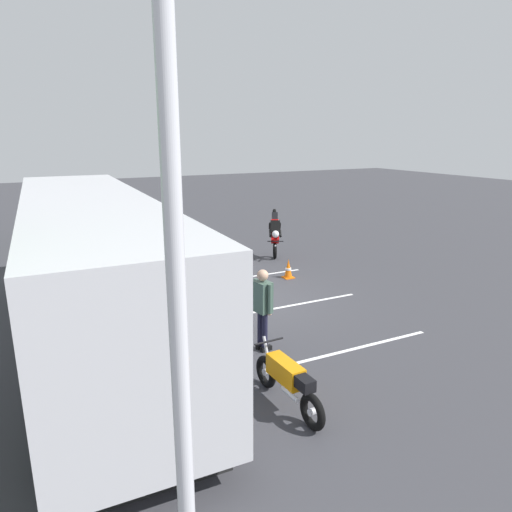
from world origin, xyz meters
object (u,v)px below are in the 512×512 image
stunt_motorcycle (275,230)px  flagpole (184,488)px  parked_motorcycle_silver (163,281)px  tour_bus (92,270)px  spectator_far_left (263,303)px  parked_motorcycle_dark (288,381)px  spectator_right (194,269)px  traffic_cone (288,269)px  spectator_centre (218,277)px  spectator_left (237,290)px

stunt_motorcycle → flagpole: bearing=149.0°
parked_motorcycle_silver → tour_bus: bearing=134.7°
spectator_far_left → parked_motorcycle_dark: bearing=163.6°
spectator_right → stunt_motorcycle: bearing=-52.6°
traffic_cone → spectator_far_left: bearing=143.1°
spectator_right → parked_motorcycle_silver: size_ratio=0.83×
tour_bus → flagpole: bearing=175.5°
spectator_centre → parked_motorcycle_silver: bearing=22.7°
spectator_left → spectator_right: bearing=9.9°
spectator_far_left → stunt_motorcycle: stunt_motorcycle is taller
spectator_left → spectator_far_left: bearing=-179.6°
stunt_motorcycle → traffic_cone: bearing=160.5°
tour_bus → parked_motorcycle_dark: (-4.27, -2.46, -1.16)m
parked_motorcycle_dark → spectator_centre: bearing=-6.9°
tour_bus → spectator_centre: 3.04m
spectator_far_left → spectator_right: bearing=6.4°
tour_bus → spectator_left: bearing=-106.9°
spectator_far_left → parked_motorcycle_dark: spectator_far_left is taller
spectator_left → spectator_right: (2.05, 0.36, 0.03)m
parked_motorcycle_silver → traffic_cone: size_ratio=3.26×
spectator_right → flagpole: (-9.62, 3.39, 1.91)m
parked_motorcycle_silver → flagpole: size_ratio=0.35×
spectator_left → flagpole: (-7.57, 3.75, 1.94)m
spectator_far_left → flagpole: 7.57m
traffic_cone → stunt_motorcycle: bearing=-19.5°
spectator_centre → flagpole: size_ratio=0.30×
tour_bus → flagpole: flagpole is taller
spectator_right → stunt_motorcycle: 5.56m
spectator_right → parked_motorcycle_dark: (-5.39, 0.25, -0.53)m
flagpole → traffic_cone: size_ratio=9.43×
spectator_left → flagpole: flagpole is taller
flagpole → traffic_cone: 12.88m
spectator_right → parked_motorcycle_silver: 1.26m
spectator_centre → traffic_cone: spectator_centre is taller
spectator_right → traffic_cone: size_ratio=2.71×
spectator_left → stunt_motorcycle: stunt_motorcycle is taller
spectator_left → traffic_cone: 4.41m
spectator_far_left → spectator_left: 1.25m
spectator_centre → parked_motorcycle_silver: (2.07, 0.86, -0.56)m
flagpole → spectator_far_left: bearing=-30.7°
spectator_left → parked_motorcycle_dark: 3.43m
parked_motorcycle_dark → flagpole: bearing=143.4°
spectator_far_left → spectator_left: (1.25, 0.01, -0.10)m
parked_motorcycle_dark → traffic_cone: 7.36m
tour_bus → parked_motorcycle_silver: (2.09, -2.12, -1.16)m
tour_bus → spectator_centre: tour_bus is taller
spectator_far_left → spectator_left: bearing=0.4°
tour_bus → parked_motorcycle_dark: bearing=-150.0°
parked_motorcycle_dark → stunt_motorcycle: (8.77, -4.66, 0.57)m
parked_motorcycle_dark → spectator_right: bearing=-2.6°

